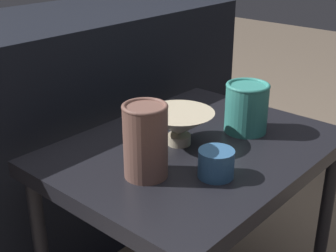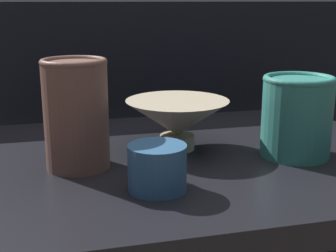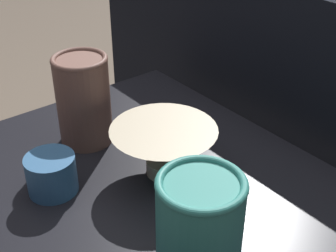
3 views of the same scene
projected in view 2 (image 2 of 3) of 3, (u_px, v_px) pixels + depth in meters
name	position (u px, v px, depth m)	size (l,w,h in m)	color
table	(193.00, 186.00, 0.79)	(0.71, 0.54, 0.53)	black
couch_backdrop	(133.00, 138.00, 1.37)	(1.36, 0.50, 0.77)	black
bowl	(177.00, 119.00, 0.79)	(0.17, 0.17, 0.09)	#C1B293
vase_textured_left	(76.00, 113.00, 0.69)	(0.10, 0.10, 0.17)	brown
vase_colorful_right	(297.00, 115.00, 0.75)	(0.11, 0.11, 0.13)	teal
cup	(157.00, 168.00, 0.62)	(0.08, 0.08, 0.06)	#33608E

